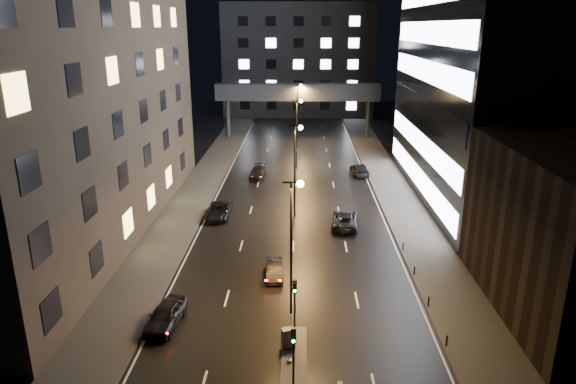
# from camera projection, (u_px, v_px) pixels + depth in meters

# --- Properties ---
(ground) EXTENTS (160.00, 160.00, 0.00)m
(ground) POSITION_uv_depth(u_px,v_px,m) (296.00, 184.00, 67.94)
(ground) COLOR black
(ground) RESTS_ON ground
(sidewalk_left) EXTENTS (5.00, 110.00, 0.15)m
(sidewalk_left) POSITION_uv_depth(u_px,v_px,m) (194.00, 195.00, 63.45)
(sidewalk_left) COLOR #383533
(sidewalk_left) RESTS_ON ground
(sidewalk_right) EXTENTS (5.00, 110.00, 0.15)m
(sidewalk_right) POSITION_uv_depth(u_px,v_px,m) (397.00, 197.00, 62.87)
(sidewalk_right) COLOR #383533
(sidewalk_right) RESTS_ON ground
(building_left) EXTENTS (15.00, 48.00, 40.00)m
(building_left) POSITION_uv_depth(u_px,v_px,m) (50.00, 26.00, 47.08)
(building_left) COLOR #2D2319
(building_left) RESTS_ON ground
(building_right_low) EXTENTS (10.00, 18.00, 12.00)m
(building_right_low) POSITION_uv_depth(u_px,v_px,m) (575.00, 235.00, 36.14)
(building_right_low) COLOR black
(building_right_low) RESTS_ON ground
(building_right_glass) EXTENTS (20.00, 36.00, 45.00)m
(building_right_glass) POSITION_uv_depth(u_px,v_px,m) (522.00, 2.00, 56.61)
(building_right_glass) COLOR black
(building_right_glass) RESTS_ON ground
(building_far) EXTENTS (34.00, 14.00, 25.00)m
(building_far) POSITION_uv_depth(u_px,v_px,m) (299.00, 60.00, 119.24)
(building_far) COLOR #333335
(building_far) RESTS_ON ground
(skybridge) EXTENTS (30.00, 3.00, 10.00)m
(skybridge) POSITION_uv_depth(u_px,v_px,m) (298.00, 93.00, 93.90)
(skybridge) COLOR #333335
(skybridge) RESTS_ON ground
(median_island) EXTENTS (1.60, 8.00, 0.15)m
(median_island) POSITION_uv_depth(u_px,v_px,m) (294.00, 364.00, 31.77)
(median_island) COLOR #383533
(median_island) RESTS_ON ground
(traffic_signal_near) EXTENTS (0.28, 0.34, 4.40)m
(traffic_signal_near) POSITION_uv_depth(u_px,v_px,m) (295.00, 300.00, 33.21)
(traffic_signal_near) COLOR black
(traffic_signal_near) RESTS_ON median_island
(traffic_signal_far) EXTENTS (0.28, 0.34, 4.40)m
(traffic_signal_far) POSITION_uv_depth(u_px,v_px,m) (294.00, 351.00, 27.98)
(traffic_signal_far) COLOR black
(traffic_signal_far) RESTS_ON median_island
(bollard_row) EXTENTS (0.12, 25.12, 0.90)m
(bollard_row) POSITION_uv_depth(u_px,v_px,m) (437.00, 321.00, 35.70)
(bollard_row) COLOR black
(bollard_row) RESTS_ON ground
(streetlight_near) EXTENTS (1.45, 0.50, 10.15)m
(streetlight_near) POSITION_uv_depth(u_px,v_px,m) (294.00, 231.00, 35.50)
(streetlight_near) COLOR black
(streetlight_near) RESTS_ON ground
(streetlight_mid_a) EXTENTS (1.45, 0.50, 10.15)m
(streetlight_mid_a) POSITION_uv_depth(u_px,v_px,m) (296.00, 159.00, 54.52)
(streetlight_mid_a) COLOR black
(streetlight_mid_a) RESTS_ON ground
(streetlight_mid_b) EXTENTS (1.45, 0.50, 10.15)m
(streetlight_mid_b) POSITION_uv_depth(u_px,v_px,m) (298.00, 125.00, 73.54)
(streetlight_mid_b) COLOR black
(streetlight_mid_b) RESTS_ON ground
(streetlight_far) EXTENTS (1.45, 0.50, 10.15)m
(streetlight_far) POSITION_uv_depth(u_px,v_px,m) (298.00, 105.00, 92.56)
(streetlight_far) COLOR black
(streetlight_far) RESTS_ON ground
(car_away_a) EXTENTS (2.50, 4.98, 1.63)m
(car_away_a) POSITION_uv_depth(u_px,v_px,m) (166.00, 315.00, 35.74)
(car_away_a) COLOR black
(car_away_a) RESTS_ON ground
(car_away_b) EXTENTS (1.67, 4.02, 1.29)m
(car_away_b) POSITION_uv_depth(u_px,v_px,m) (274.00, 269.00, 42.80)
(car_away_b) COLOR black
(car_away_b) RESTS_ON ground
(car_away_c) EXTENTS (2.54, 5.36, 1.48)m
(car_away_c) POSITION_uv_depth(u_px,v_px,m) (219.00, 211.00, 56.11)
(car_away_c) COLOR black
(car_away_c) RESTS_ON ground
(car_away_d) EXTENTS (2.26, 5.16, 1.48)m
(car_away_d) POSITION_uv_depth(u_px,v_px,m) (258.00, 172.00, 70.78)
(car_away_d) COLOR black
(car_away_d) RESTS_ON ground
(car_toward_a) EXTENTS (3.16, 5.87, 1.57)m
(car_toward_a) POSITION_uv_depth(u_px,v_px,m) (345.00, 220.00, 53.43)
(car_toward_a) COLOR black
(car_toward_a) RESTS_ON ground
(car_toward_b) EXTENTS (2.55, 5.48, 1.55)m
(car_toward_b) POSITION_uv_depth(u_px,v_px,m) (360.00, 169.00, 72.14)
(car_toward_b) COLOR black
(car_toward_b) RESTS_ON ground
(utility_cabinet) EXTENTS (0.95, 0.74, 1.35)m
(utility_cabinet) POSITION_uv_depth(u_px,v_px,m) (288.00, 338.00, 33.09)
(utility_cabinet) COLOR #4B4B4D
(utility_cabinet) RESTS_ON median_island
(cone_a) EXTENTS (0.49, 0.49, 0.52)m
(cone_a) POSITION_uv_depth(u_px,v_px,m) (289.00, 360.00, 31.78)
(cone_a) COLOR #FF550D
(cone_a) RESTS_ON ground
(cone_b) EXTENTS (0.44, 0.44, 0.49)m
(cone_b) POSITION_uv_depth(u_px,v_px,m) (340.00, 384.00, 29.72)
(cone_b) COLOR orange
(cone_b) RESTS_ON ground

